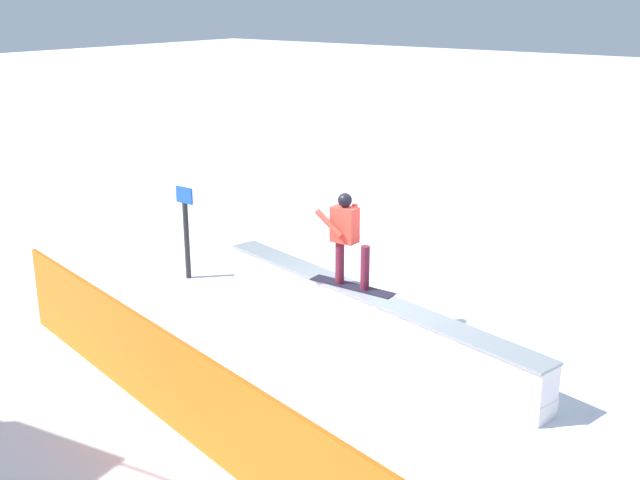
{
  "coord_description": "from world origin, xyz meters",
  "views": [
    {
      "loc": [
        -6.15,
        9.19,
        5.14
      ],
      "look_at": [
        0.17,
        0.96,
        1.83
      ],
      "focal_mm": 43.54,
      "sensor_mm": 36.0,
      "label": 1
    }
  ],
  "objects": [
    {
      "name": "snowboarder",
      "position": [
        0.44,
        -0.07,
        1.59
      ],
      "size": [
        1.46,
        0.44,
        1.48
      ],
      "color": "black",
      "rests_on": "grind_box"
    },
    {
      "name": "ground_plane",
      "position": [
        0.0,
        0.0,
        0.0
      ],
      "size": [
        120.0,
        120.0,
        0.0
      ],
      "primitive_type": "plane",
      "color": "white"
    },
    {
      "name": "grind_box",
      "position": [
        0.0,
        0.0,
        0.35
      ],
      "size": [
        6.5,
        1.82,
        0.77
      ],
      "color": "white",
      "rests_on": "ground_plane"
    },
    {
      "name": "safety_fence",
      "position": [
        0.0,
        3.68,
        0.64
      ],
      "size": [
        9.1,
        1.99,
        1.28
      ],
      "primitive_type": "cube",
      "rotation": [
        0.0,
        0.0,
        -0.21
      ],
      "color": "orange",
      "rests_on": "ground_plane"
    },
    {
      "name": "trail_marker",
      "position": [
        4.21,
        -0.22,
        0.95
      ],
      "size": [
        0.4,
        0.1,
        1.76
      ],
      "color": "#262628",
      "rests_on": "ground_plane"
    }
  ]
}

